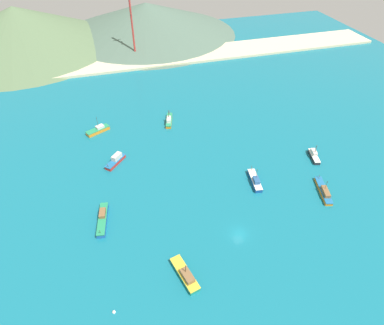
% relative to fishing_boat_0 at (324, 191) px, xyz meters
% --- Properties ---
extents(ground, '(260.00, 280.00, 0.50)m').
position_rel_fishing_boat_0_xyz_m(ground, '(-29.04, 23.01, -1.02)').
color(ground, '#146B7F').
extents(fishing_boat_0, '(5.05, 11.29, 4.74)m').
position_rel_fishing_boat_0_xyz_m(fishing_boat_0, '(0.00, 0.00, 0.00)').
color(fishing_boat_0, orange).
rests_on(fishing_boat_0, ground).
extents(fishing_boat_1, '(3.94, 11.39, 2.93)m').
position_rel_fishing_boat_0_xyz_m(fishing_boat_1, '(-62.00, 6.80, 0.10)').
color(fishing_boat_1, '#1E5BA8').
rests_on(fishing_boat_1, ground).
extents(fishing_boat_2, '(3.60, 7.56, 5.00)m').
position_rel_fishing_boat_0_xyz_m(fishing_boat_2, '(6.12, 15.03, 0.13)').
color(fishing_boat_2, '#232328').
rests_on(fishing_boat_2, ground).
extents(fishing_boat_3, '(8.74, 6.02, 6.11)m').
position_rel_fishing_boat_0_xyz_m(fishing_boat_3, '(-60.40, 49.57, 0.10)').
color(fishing_boat_3, orange).
rests_on(fishing_boat_3, ground).
extents(fishing_boat_4, '(4.88, 10.20, 4.71)m').
position_rel_fishing_boat_0_xyz_m(fishing_boat_4, '(-45.32, -14.85, 0.12)').
color(fishing_boat_4, '#198466').
rests_on(fishing_boat_4, ground).
extents(fishing_boat_5, '(4.50, 9.63, 5.35)m').
position_rel_fishing_boat_0_xyz_m(fishing_boat_5, '(-34.46, 48.65, 0.15)').
color(fishing_boat_5, orange).
rests_on(fishing_boat_5, ground).
extents(fishing_boat_6, '(3.53, 9.52, 5.58)m').
position_rel_fishing_boat_0_xyz_m(fishing_boat_6, '(-17.26, 9.39, 0.12)').
color(fishing_boat_6, '#14478C').
rests_on(fishing_boat_6, ground).
extents(fishing_boat_7, '(7.25, 7.59, 2.80)m').
position_rel_fishing_boat_0_xyz_m(fishing_boat_7, '(-56.12, 30.21, 0.27)').
color(fishing_boat_7, red).
rests_on(fishing_boat_7, ground).
extents(buoy_0, '(0.75, 0.75, 0.75)m').
position_rel_fishing_boat_0_xyz_m(buoy_0, '(-61.71, -18.64, -0.64)').
color(buoy_0, silver).
rests_on(buoy_0, ground).
extents(beach_strip, '(247.00, 20.79, 1.20)m').
position_rel_fishing_boat_0_xyz_m(beach_strip, '(-29.04, 107.93, -0.17)').
color(beach_strip, beige).
rests_on(beach_strip, ground).
extents(hill_west, '(105.76, 105.76, 21.38)m').
position_rel_fishing_boat_0_xyz_m(hill_west, '(-94.10, 144.56, 9.93)').
color(hill_west, '#56704C').
rests_on(hill_west, ground).
extents(hill_central, '(105.36, 105.36, 17.45)m').
position_rel_fishing_boat_0_xyz_m(hill_central, '(-24.66, 148.19, 7.96)').
color(hill_central, '#4C6656').
rests_on(hill_central, ground).
extents(radio_tower, '(3.61, 2.89, 36.06)m').
position_rel_fishing_boat_0_xyz_m(radio_tower, '(-37.52, 111.13, 17.62)').
color(radio_tower, '#B7332D').
rests_on(radio_tower, ground).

